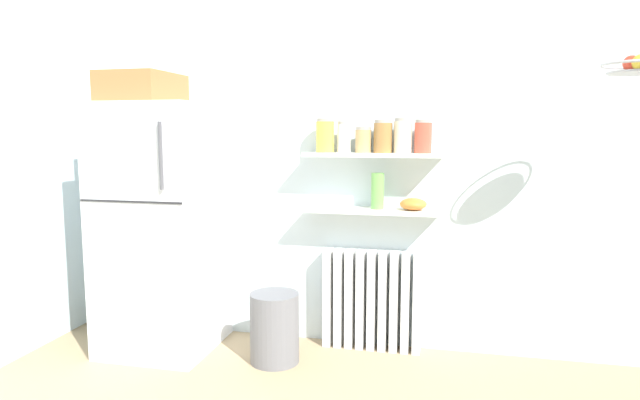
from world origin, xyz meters
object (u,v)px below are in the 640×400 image
object	(u,v)px
trash_bin	(275,328)
storage_jar_0	(325,136)
vase	(378,191)
shelf_bowl	(413,204)
storage_jar_2	(363,140)
radiator	(372,300)
storage_jar_4	(403,136)
storage_jar_3	(383,137)
refrigerator	(161,221)
storage_jar_1	(344,137)
storage_jar_5	(423,137)
hanging_fruit_basket	(639,65)

from	to	relation	value
trash_bin	storage_jar_0	bearing A→B (deg)	52.54
vase	shelf_bowl	distance (m)	0.24
storage_jar_0	storage_jar_2	world-z (taller)	storage_jar_0
radiator	storage_jar_4	xyz separation A→B (m)	(0.19, -0.03, 1.10)
vase	trash_bin	distance (m)	1.10
storage_jar_2	shelf_bowl	xyz separation A→B (m)	(0.33, -0.00, -0.41)
storage_jar_2	storage_jar_4	xyz separation A→B (m)	(0.25, -0.00, 0.03)
storage_jar_0	trash_bin	world-z (taller)	storage_jar_0
radiator	storage_jar_3	size ratio (longest dim) A/B	3.19
refrigerator	storage_jar_1	bearing A→B (deg)	11.60
vase	shelf_bowl	world-z (taller)	vase
storage_jar_1	shelf_bowl	xyz separation A→B (m)	(0.46, 0.00, -0.43)
storage_jar_5	storage_jar_4	bearing A→B (deg)	180.00
vase	trash_bin	size ratio (longest dim) A/B	0.53
storage_jar_3	storage_jar_4	world-z (taller)	storage_jar_4
radiator	storage_jar_0	distance (m)	1.15
storage_jar_4	shelf_bowl	world-z (taller)	storage_jar_4
storage_jar_5	shelf_bowl	xyz separation A→B (m)	(-0.05, 0.00, -0.43)
storage_jar_3	storage_jar_4	distance (m)	0.13
storage_jar_0	vase	world-z (taller)	storage_jar_0
storage_jar_0	storage_jar_3	bearing A→B (deg)	0.00
storage_jar_0	storage_jar_5	world-z (taller)	storage_jar_0
radiator	hanging_fruit_basket	world-z (taller)	hanging_fruit_basket
storage_jar_5	trash_bin	xyz separation A→B (m)	(-0.89, -0.33, -1.21)
storage_jar_4	shelf_bowl	size ratio (longest dim) A/B	1.28
radiator	storage_jar_4	size ratio (longest dim) A/B	3.04
storage_jar_5	storage_jar_2	bearing A→B (deg)	180.00
storage_jar_4	trash_bin	world-z (taller)	storage_jar_4
storage_jar_2	vase	distance (m)	0.34
storage_jar_0	vase	bearing A→B (deg)	0.00
storage_jar_1	hanging_fruit_basket	xyz separation A→B (m)	(1.58, -0.48, 0.36)
shelf_bowl	trash_bin	world-z (taller)	shelf_bowl
refrigerator	storage_jar_1	xyz separation A→B (m)	(1.20, 0.25, 0.56)
storage_jar_4	radiator	bearing A→B (deg)	171.06
refrigerator	shelf_bowl	bearing A→B (deg)	8.47
storage_jar_4	hanging_fruit_basket	bearing A→B (deg)	-21.97
radiator	hanging_fruit_basket	bearing A→B (deg)	-20.28
radiator	storage_jar_1	size ratio (longest dim) A/B	3.31
storage_jar_1	hanging_fruit_basket	size ratio (longest dim) A/B	0.59
refrigerator	storage_jar_3	bearing A→B (deg)	9.62
storage_jar_1	storage_jar_4	distance (m)	0.38
storage_jar_0	storage_jar_1	size ratio (longest dim) A/B	1.10
radiator	storage_jar_3	xyz separation A→B (m)	(0.06, -0.03, 1.10)
storage_jar_1	hanging_fruit_basket	world-z (taller)	hanging_fruit_basket
storage_jar_3	storage_jar_2	bearing A→B (deg)	180.00
refrigerator	storage_jar_0	bearing A→B (deg)	12.93
shelf_bowl	hanging_fruit_basket	size ratio (longest dim) A/B	0.51
refrigerator	trash_bin	distance (m)	1.05
storage_jar_2	trash_bin	world-z (taller)	storage_jar_2
storage_jar_5	storage_jar_0	bearing A→B (deg)	180.00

